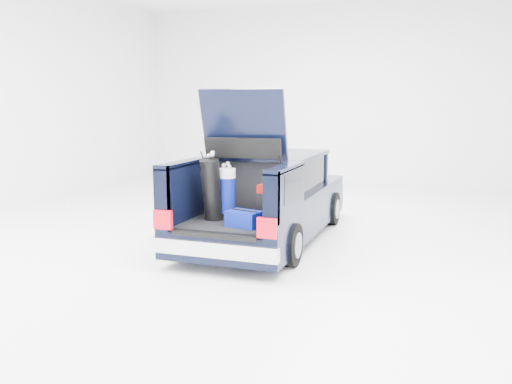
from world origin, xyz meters
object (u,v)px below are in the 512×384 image
at_px(car, 268,199).
at_px(blue_golf_bag, 227,193).
at_px(black_golf_bag, 212,190).
at_px(blue_duffel, 244,219).
at_px(red_suitcase, 270,204).

xyz_separation_m(car, blue_golf_bag, (-0.15, -1.42, 0.31)).
bearing_deg(black_golf_bag, blue_duffel, -16.33).
distance_m(red_suitcase, black_golf_bag, 0.86).
relative_size(red_suitcase, blue_golf_bag, 0.67).
distance_m(red_suitcase, blue_golf_bag, 0.66).
xyz_separation_m(blue_golf_bag, blue_duffel, (0.41, -0.38, -0.27)).
bearing_deg(car, black_golf_bag, -101.76).
relative_size(car, black_golf_bag, 4.67).
relative_size(car, blue_golf_bag, 5.56).
xyz_separation_m(black_golf_bag, blue_duffel, (0.58, -0.23, -0.34)).
bearing_deg(car, blue_golf_bag, -96.19).
distance_m(black_golf_bag, blue_duffel, 0.71).
height_order(black_golf_bag, blue_golf_bag, black_golf_bag).
height_order(red_suitcase, blue_golf_bag, blue_golf_bag).
bearing_deg(blue_golf_bag, car, 74.10).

